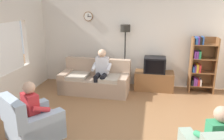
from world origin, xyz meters
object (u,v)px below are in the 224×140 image
Objects in this scene: bookshelf at (201,64)px; person_in_right_armchair at (215,137)px; person_on_couch at (101,69)px; tv_stand at (154,81)px; tv at (155,65)px; person_in_left_armchair at (36,107)px; couch at (95,81)px; armchair_near_window at (33,124)px; floor_lamp at (125,39)px.

bookshelf is 3.46m from person_in_right_armchair.
tv_stand is at bearing 22.53° from person_on_couch.
person_in_left_armchair is at bearing -126.35° from tv.
person_on_couch is (0.21, -0.11, 0.39)m from couch.
couch is 1.75m from tv.
person_on_couch reaches higher than tv_stand.
tv_stand is 0.98× the size of person_in_right_armchair.
person_on_couch reaches higher than person_in_left_armchair.
person_on_couch reaches higher than tv.
armchair_near_window is 2.55m from person_on_couch.
person_in_right_armchair reaches higher than couch.
tv_stand is at bearing 53.88° from person_in_left_armchair.
couch is 1.72× the size of person_in_left_armchair.
bookshelf is 1.27× the size of person_on_couch.
armchair_near_window is (-3.44, -3.06, -0.51)m from bookshelf.
couch is 2.98m from bookshelf.
tv reaches higher than couch.
bookshelf is 2.76m from person_on_couch.
floor_lamp reaches higher than person_in_left_armchair.
bookshelf reaches higher than armchair_near_window.
tv is at bearing -8.09° from floor_lamp.
person_in_right_armchair is (-0.39, -3.43, -0.19)m from bookshelf.
floor_lamp is at bearing 66.97° from armchair_near_window.
tv_stand is 1.60m from person_on_couch.
couch reaches higher than tv_stand.
person_on_couch is at bearing -158.32° from tv.
tv is (1.63, 0.46, 0.44)m from couch.
floor_lamp is 1.65× the size of person_in_right_armchair.
floor_lamp reaches higher than couch.
person_on_couch is (-2.68, -0.66, -0.10)m from bookshelf.
floor_lamp is 1.56× the size of armchair_near_window.
floor_lamp is 3.38m from person_in_left_armchair.
floor_lamp is 1.16m from person_on_couch.
couch is at bearing -163.61° from tv_stand.
bookshelf is at bearing 10.79° from couch.
person_in_right_armchair is at bearing -96.48° from bookshelf.
couch is 2.57m from armchair_near_window.
tv is at bearing 15.60° from couch.
couch is 1.63× the size of armchair_near_window.
person_on_couch is at bearing 129.53° from person_in_right_armchair.
person_in_right_armchair is (2.29, -2.77, -0.09)m from person_on_couch.
person_on_couch is 3.60m from person_in_right_armchair.
tv is 3.45m from person_in_right_armchair.
person_in_right_armchair reaches higher than armchair_near_window.
person_on_couch is at bearing -157.47° from tv_stand.
armchair_near_window is 0.95× the size of person_on_couch.
person_on_couch is at bearing 72.47° from armchair_near_window.
person_on_couch reaches higher than person_in_right_armchair.
person_in_right_armchair is at bearing -75.49° from tv.
armchair_near_window is 1.06× the size of person_in_right_armchair.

